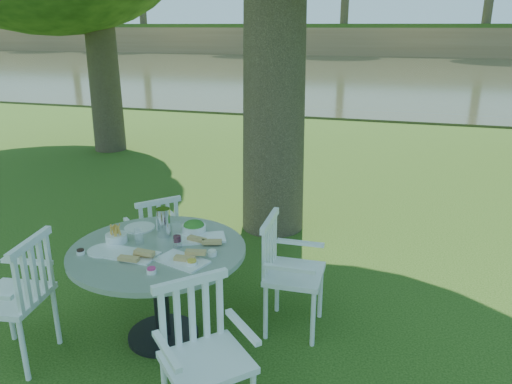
# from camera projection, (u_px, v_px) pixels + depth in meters

# --- Properties ---
(ground) EXTENTS (140.00, 140.00, 0.00)m
(ground) POSITION_uv_depth(u_px,v_px,m) (250.00, 280.00, 4.93)
(ground) COLOR #1C3B0C
(ground) RESTS_ON ground
(table) EXTENTS (1.34, 1.34, 0.79)m
(table) POSITION_uv_depth(u_px,v_px,m) (159.00, 267.00, 3.82)
(table) COLOR black
(table) RESTS_ON ground
(chair_ne) EXTENTS (0.46, 0.49, 0.95)m
(chair_ne) POSITION_uv_depth(u_px,v_px,m) (283.00, 265.00, 4.00)
(chair_ne) COLOR white
(chair_ne) RESTS_ON ground
(chair_nw) EXTENTS (0.60, 0.60, 0.86)m
(chair_nw) POSITION_uv_depth(u_px,v_px,m) (157.00, 232.00, 4.77)
(chair_nw) COLOR white
(chair_nw) RESTS_ON ground
(chair_sw) EXTENTS (0.53, 0.56, 0.99)m
(chair_sw) POSITION_uv_depth(u_px,v_px,m) (22.00, 291.00, 3.57)
(chair_sw) COLOR white
(chair_sw) RESTS_ON ground
(chair_se) EXTENTS (0.66, 0.66, 0.95)m
(chair_se) POSITION_uv_depth(u_px,v_px,m) (200.00, 344.00, 3.01)
(chair_se) COLOR white
(chair_se) RESTS_ON ground
(tableware) EXTENTS (1.01, 0.86, 0.23)m
(tableware) POSITION_uv_depth(u_px,v_px,m) (161.00, 236.00, 3.87)
(tableware) COLOR white
(tableware) RESTS_ON table
(river) EXTENTS (100.00, 28.00, 0.12)m
(river) POSITION_uv_depth(u_px,v_px,m) (380.00, 74.00, 25.86)
(river) COLOR #363921
(river) RESTS_ON ground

